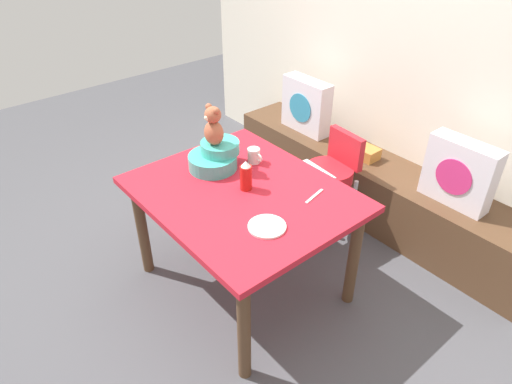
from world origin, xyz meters
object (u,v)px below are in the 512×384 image
(dining_table, at_px, (243,205))
(dinner_plate_near, at_px, (267,226))
(book_stack, at_px, (365,152))
(coffee_mug, at_px, (254,156))
(pillow_floral_left, at_px, (306,106))
(teddy_bear, at_px, (213,126))
(highchair, at_px, (331,172))
(ketchup_bottle, at_px, (246,176))
(infant_seat_teal, at_px, (215,157))
(pillow_floral_right, at_px, (460,173))

(dining_table, distance_m, dinner_plate_near, 0.37)
(book_stack, xyz_separation_m, coffee_mug, (-0.12, -1.00, 0.28))
(coffee_mug, bearing_deg, book_stack, 83.25)
(pillow_floral_left, relative_size, coffee_mug, 3.67)
(teddy_bear, xyz_separation_m, dinner_plate_near, (0.66, -0.15, -0.27))
(highchair, distance_m, dinner_plate_near, 1.04)
(ketchup_bottle, height_order, dinner_plate_near, ketchup_bottle)
(teddy_bear, distance_m, dinner_plate_near, 0.73)
(infant_seat_teal, bearing_deg, dining_table, -7.02)
(ketchup_bottle, distance_m, dinner_plate_near, 0.39)
(book_stack, height_order, infant_seat_teal, infant_seat_teal)
(pillow_floral_left, xyz_separation_m, highchair, (0.67, -0.42, -0.16))
(highchair, distance_m, ketchup_bottle, 0.85)
(dining_table, distance_m, coffee_mug, 0.36)
(highchair, relative_size, dinner_plate_near, 3.95)
(book_stack, distance_m, dining_table, 1.27)
(teddy_bear, xyz_separation_m, ketchup_bottle, (0.31, -0.01, -0.19))
(pillow_floral_left, distance_m, highchair, 0.80)
(pillow_floral_left, distance_m, ketchup_bottle, 1.41)
(pillow_floral_left, xyz_separation_m, coffee_mug, (0.51, -0.98, 0.11))
(ketchup_bottle, bearing_deg, infant_seat_teal, 178.50)
(book_stack, relative_size, dining_table, 0.16)
(dinner_plate_near, bearing_deg, dining_table, 161.94)
(book_stack, relative_size, infant_seat_teal, 0.61)
(pillow_floral_left, relative_size, dining_table, 0.36)
(highchair, bearing_deg, dinner_plate_near, -67.34)
(pillow_floral_left, height_order, ketchup_bottle, ketchup_bottle)
(pillow_floral_right, distance_m, dinner_plate_near, 1.39)
(highchair, height_order, ketchup_bottle, ketchup_bottle)
(infant_seat_teal, height_order, coffee_mug, infant_seat_teal)
(infant_seat_teal, height_order, teddy_bear, teddy_bear)
(dining_table, bearing_deg, infant_seat_teal, 172.98)
(pillow_floral_left, bearing_deg, book_stack, 1.91)
(pillow_floral_right, relative_size, coffee_mug, 3.67)
(pillow_floral_left, bearing_deg, infant_seat_teal, -71.60)
(pillow_floral_right, distance_m, infant_seat_teal, 1.55)
(book_stack, height_order, highchair, highchair)
(pillow_floral_right, distance_m, book_stack, 0.76)
(book_stack, relative_size, highchair, 0.25)
(teddy_bear, height_order, dinner_plate_near, teddy_bear)
(highchair, relative_size, ketchup_bottle, 4.27)
(pillow_floral_right, height_order, book_stack, pillow_floral_right)
(pillow_floral_left, distance_m, dining_table, 1.43)
(pillow_floral_left, bearing_deg, coffee_mug, -62.56)
(pillow_floral_right, xyz_separation_m, teddy_bear, (-0.97, -1.20, 0.34))
(book_stack, bearing_deg, dining_table, -85.87)
(book_stack, distance_m, infant_seat_teal, 1.28)
(dinner_plate_near, bearing_deg, coffee_mug, 146.12)
(pillow_floral_right, bearing_deg, teddy_bear, -129.03)
(book_stack, bearing_deg, pillow_floral_left, -178.09)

